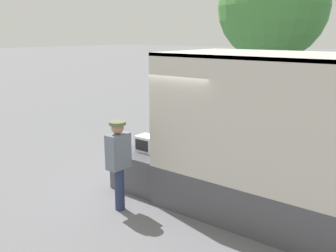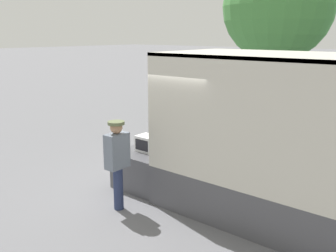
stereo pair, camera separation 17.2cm
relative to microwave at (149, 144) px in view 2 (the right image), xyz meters
name	(u,v)px [view 2 (the right image)]	position (x,y,z in m)	size (l,w,h in m)	color
ground_plane	(184,186)	(0.58, 0.47, -0.95)	(160.00, 160.00, 0.00)	slate
tailgate_deck	(163,163)	(-0.01, 0.47, -0.56)	(1.18, 2.13, 0.78)	#4C4C51
microwave	(149,144)	(0.00, 0.00, 0.00)	(0.54, 0.37, 0.34)	white
portable_generator	(173,133)	(-0.07, 0.91, 0.05)	(0.61, 0.47, 0.57)	black
worker_person	(117,156)	(0.29, -1.19, 0.09)	(0.30, 0.44, 1.69)	navy
street_tree	(278,6)	(-1.27, 8.97, 3.30)	(4.30, 4.30, 6.41)	brown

